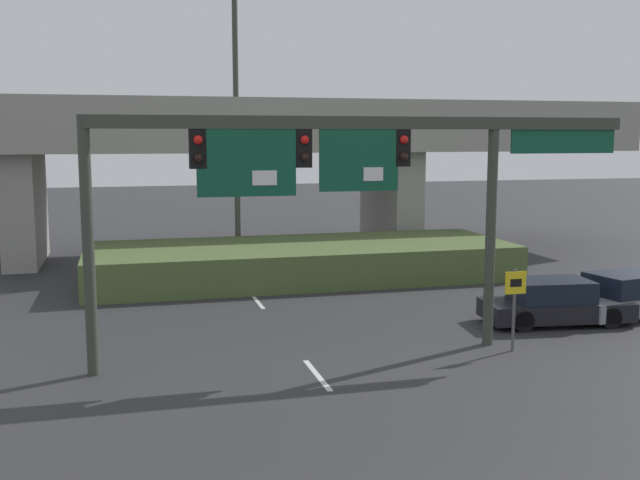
% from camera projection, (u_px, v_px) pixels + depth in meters
% --- Properties ---
extents(lane_markings, '(0.14, 27.37, 0.01)m').
position_uv_depth(lane_markings, '(282.00, 331.00, 21.93)').
color(lane_markings, silver).
rests_on(lane_markings, ground).
extents(signal_gantry, '(14.26, 0.44, 6.18)m').
position_uv_depth(signal_gantry, '(343.00, 165.00, 18.83)').
color(signal_gantry, '#383D33').
rests_on(signal_gantry, ground).
extents(speed_limit_sign, '(0.60, 0.11, 2.21)m').
position_uv_depth(speed_limit_sign, '(515.00, 298.00, 19.73)').
color(speed_limit_sign, '#4C4C4C').
rests_on(speed_limit_sign, ground).
extents(highway_light_pole_near, '(0.70, 0.36, 17.75)m').
position_uv_depth(highway_light_pole_near, '(235.00, 50.00, 31.51)').
color(highway_light_pole_near, '#383D33').
rests_on(highway_light_pole_near, ground).
extents(overpass_bridge, '(40.80, 7.06, 7.33)m').
position_uv_depth(overpass_bridge, '(218.00, 145.00, 35.12)').
color(overpass_bridge, gray).
rests_on(overpass_bridge, ground).
extents(grass_embankment, '(16.80, 6.10, 1.38)m').
position_uv_depth(grass_embankment, '(301.00, 261.00, 30.10)').
color(grass_embankment, '#4C6033').
rests_on(grass_embankment, ground).
extents(parked_sedan_near_right, '(4.58, 2.27, 1.37)m').
position_uv_depth(parked_sedan_near_right, '(554.00, 303.00, 22.77)').
color(parked_sedan_near_right, black).
rests_on(parked_sedan_near_right, ground).
extents(parked_sedan_mid_right, '(4.70, 2.65, 1.40)m').
position_uv_depth(parked_sedan_mid_right, '(629.00, 296.00, 23.72)').
color(parked_sedan_mid_right, gray).
rests_on(parked_sedan_mid_right, ground).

